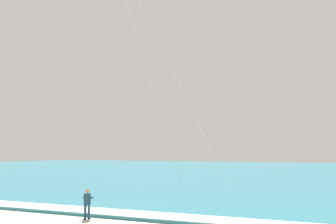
% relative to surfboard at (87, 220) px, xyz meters
% --- Properties ---
extents(sea, '(200.00, 120.00, 0.20)m').
position_rel_surfboard_xyz_m(sea, '(-1.79, 60.88, 0.07)').
color(sea, teal).
rests_on(sea, ground).
extents(surf_foam, '(200.00, 2.12, 0.04)m').
position_rel_surfboard_xyz_m(surf_foam, '(-1.79, 1.88, 0.19)').
color(surf_foam, white).
rests_on(surf_foam, sea).
extents(surfboard, '(0.94, 1.46, 0.09)m').
position_rel_surfboard_xyz_m(surfboard, '(0.00, 0.00, 0.00)').
color(surfboard, white).
rests_on(surfboard, ground).
extents(kitesurfer, '(0.65, 0.65, 1.69)m').
position_rel_surfboard_xyz_m(kitesurfer, '(-0.01, 0.02, 0.91)').
color(kitesurfer, '#143347').
rests_on(kitesurfer, ground).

